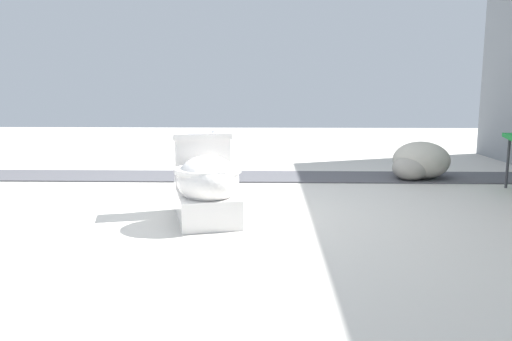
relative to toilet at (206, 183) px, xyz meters
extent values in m
plane|color=beige|center=(-0.21, 0.04, -0.22)|extent=(14.00, 14.00, 0.00)
cube|color=#4C4C51|center=(-1.46, 0.54, -0.21)|extent=(0.56, 8.00, 0.01)
cube|color=white|center=(0.00, 0.00, -0.14)|extent=(0.67, 0.48, 0.17)
ellipsoid|color=white|center=(0.09, 0.02, 0.04)|extent=(0.52, 0.46, 0.28)
cylinder|color=white|center=(0.09, 0.02, 0.10)|extent=(0.47, 0.47, 0.03)
cube|color=white|center=(-0.21, -0.05, 0.10)|extent=(0.26, 0.37, 0.30)
cube|color=white|center=(-0.21, -0.05, 0.27)|extent=(0.29, 0.40, 0.04)
cylinder|color=silver|center=(-0.23, 0.02, 0.29)|extent=(0.02, 0.02, 0.01)
cylinder|color=#38383D|center=(-1.03, 2.26, -0.02)|extent=(0.02, 0.02, 0.40)
ellipsoid|color=#ADA899|center=(-1.44, 1.70, -0.06)|extent=(0.68, 0.67, 0.33)
ellipsoid|color=gray|center=(-1.35, 1.59, -0.11)|extent=(0.45, 0.42, 0.22)
camera|label=1|loc=(2.91, 0.38, 0.56)|focal=35.00mm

